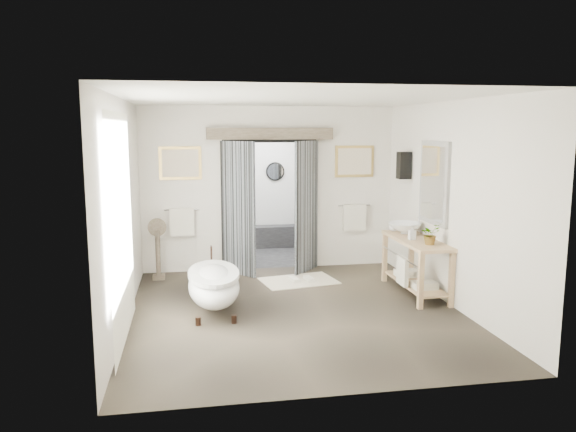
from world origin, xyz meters
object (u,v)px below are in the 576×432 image
at_px(clawfoot_tub, 214,285).
at_px(basin, 405,228).
at_px(rug, 299,281).
at_px(vanity, 415,261).

distance_m(clawfoot_tub, basin, 3.20).
relative_size(clawfoot_tub, rug, 1.31).
bearing_deg(clawfoot_tub, basin, 13.94).
bearing_deg(vanity, basin, 89.75).
distance_m(vanity, rug, 1.95).
height_order(clawfoot_tub, rug, clawfoot_tub).
relative_size(vanity, basin, 3.05).
relative_size(clawfoot_tub, vanity, 0.98).
height_order(clawfoot_tub, vanity, vanity).
distance_m(rug, basin, 1.94).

